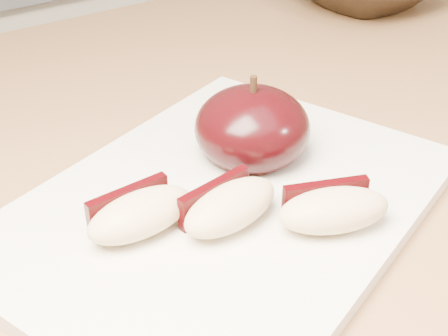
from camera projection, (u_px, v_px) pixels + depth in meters
back_cabinet at (4, 178)px, 1.22m from camera, size 2.40×0.62×0.94m
cutting_board at (224, 206)px, 0.42m from camera, size 0.37×0.32×0.01m
apple_half at (252, 128)px, 0.46m from camera, size 0.09×0.09×0.07m
apple_wedge_a at (139, 213)px, 0.39m from camera, size 0.07×0.04×0.03m
apple_wedge_b at (229, 206)px, 0.39m from camera, size 0.08×0.04×0.03m
apple_wedge_c at (333, 209)px, 0.39m from camera, size 0.08×0.06×0.03m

